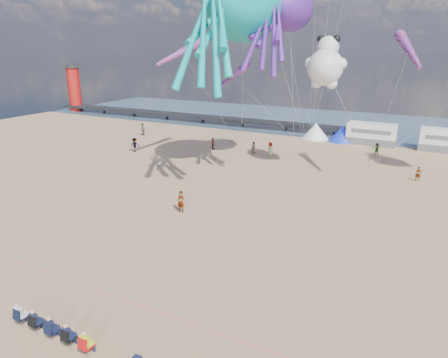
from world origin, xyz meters
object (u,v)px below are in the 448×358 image
Objects in this scene: sandbag_c at (372,165)px; kite_panda at (325,67)px; sandbag_a at (241,151)px; beachgoer_3 at (213,144)px; beachgoer_7 at (143,130)px; beachgoer_2 at (135,145)px; tent_white at (315,131)px; spectator_row at (52,327)px; beachgoer_4 at (377,149)px; tent_blue at (342,133)px; sandbag_d at (371,161)px; sandbag_b at (295,160)px; windsock_right at (233,76)px; lighthouse at (74,90)px; kite_octopus_teal at (244,4)px; sandbag_e at (308,152)px; motorhome_1 at (447,141)px; windsock_mid at (409,50)px; beachgoer_0 at (270,149)px; kite_octopus_purple at (290,8)px; cooler_purple at (47,324)px; windsock_left at (182,52)px; beachgoer_1 at (253,148)px; beachgoer_5 at (418,174)px; motorhome_0 at (371,134)px; standing_person at (181,202)px.

sandbag_c is 13.97m from kite_panda.
sandbag_a is at bearing 168.35° from kite_panda.
beachgoer_3 is 14.35m from beachgoer_7.
tent_white is at bearing -178.63° from beachgoer_2.
spectator_row is 43.91m from beachgoer_4.
sandbag_d is (5.52, -9.53, -1.09)m from tent_blue.
sandbag_b is 0.10× the size of windsock_right.
sandbag_a is (47.51, -16.47, -4.39)m from lighthouse.
kite_octopus_teal reaches higher than tent_blue.
beachgoer_7 is 3.67× the size of sandbag_e.
motorhome_1 is 23.10m from windsock_mid.
beachgoer_0 is 0.29× the size of kite_panda.
sandbag_e is at bearing 176.58° from sandbag_d.
beachgoer_0 is at bearing -116.79° from tent_blue.
lighthouse is 0.84× the size of kite_octopus_purple.
sandbag_b and sandbag_c have the same top height.
beachgoer_7 is 40.18m from windsock_mid.
windsock_mid is (11.27, -0.95, -3.85)m from kite_octopus_purple.
beachgoer_2 is at bearing 122.41° from cooler_purple.
tent_white is 2.18× the size of beachgoer_7.
sandbag_d is at bearing 25.75° from sandbag_b.
kite_panda is 15.53m from windsock_left.
beachgoer_4 reaches higher than spectator_row.
beachgoer_3 reaches higher than sandbag_d.
sandbag_a is at bearing 20.43° from beachgoer_0.
tent_white reaches higher than beachgoer_4.
beachgoer_2 reaches higher than sandbag_e.
beachgoer_4 is 8.71m from sandbag_e.
cooler_purple is 34.16m from windsock_mid.
cooler_purple is at bearing -80.15° from sandbag_a.
beachgoer_1 reaches higher than cooler_purple.
sandbag_a is (-21.31, 2.61, -0.64)m from beachgoer_5.
sandbag_e is (-8.08, -3.18, -0.67)m from beachgoer_4.
cooler_purple is 39.45m from sandbag_e.
beachgoer_5 is 0.25× the size of kite_panda.
kite_octopus_purple is (3.72, -5.91, 15.87)m from beachgoer_0.
beachgoer_7 is (-42.10, -10.17, -0.58)m from motorhome_1.
beachgoer_0 is at bearing 3.03° from beachgoer_4.
beachgoer_0 is (-19.87, -12.62, -0.62)m from motorhome_1.
kite_octopus_purple is at bearing 144.76° from beachgoer_0.
motorhome_1 is 51.62m from cooler_purple.
motorhome_0 is 1.06× the size of windsock_mid.
motorhome_1 is at bearing 39.69° from sandbag_b.
lighthouse is 63.79m from standing_person.
beachgoer_0 is at bearing -100.65° from tent_white.
motorhome_1 is at bearing 163.91° from beachgoer_2.
kite_octopus_teal is 9.89m from kite_panda.
kite_octopus_purple reaches higher than beachgoer_0.
sandbag_e is at bearing 164.55° from sandbag_c.
tent_blue is at bearing 77.66° from standing_person.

